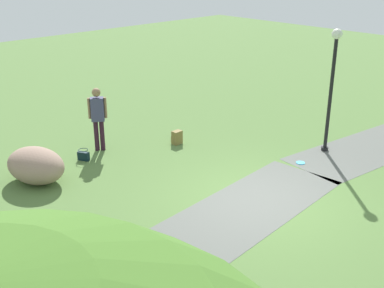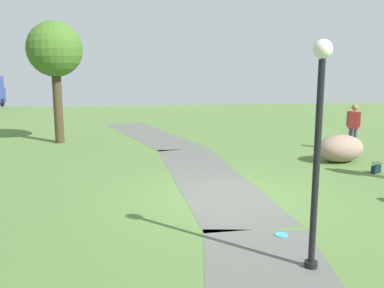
% 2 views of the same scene
% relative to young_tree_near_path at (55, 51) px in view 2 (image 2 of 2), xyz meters
% --- Properties ---
extents(ground_plane, '(48.00, 48.00, 0.00)m').
position_rel_young_tree_near_path_xyz_m(ground_plane, '(-7.87, -5.26, -3.63)').
color(ground_plane, '#53753A').
extents(footpath_segment_mid, '(8.12, 2.56, 0.01)m').
position_rel_young_tree_near_path_xyz_m(footpath_segment_mid, '(-5.94, -5.15, -3.63)').
color(footpath_segment_mid, '#5A5D57').
rests_on(footpath_segment_mid, ground).
extents(footpath_segment_far, '(8.21, 4.42, 0.01)m').
position_rel_young_tree_near_path_xyz_m(footpath_segment_far, '(1.84, -3.57, -3.63)').
color(footpath_segment_far, '#5A5D57').
rests_on(footpath_segment_far, ground).
extents(young_tree_near_path, '(2.15, 2.15, 4.79)m').
position_rel_young_tree_near_path_xyz_m(young_tree_near_path, '(0.00, 0.00, 0.00)').
color(young_tree_near_path, '#423420').
rests_on(young_tree_near_path, ground).
extents(lamp_post, '(0.28, 0.28, 3.43)m').
position_rel_young_tree_near_path_xyz_m(lamp_post, '(-11.50, -5.92, -1.51)').
color(lamp_post, black).
rests_on(lamp_post, ground).
extents(lawn_boulder, '(1.48, 1.82, 0.88)m').
position_rel_young_tree_near_path_xyz_m(lawn_boulder, '(-4.60, -9.69, -3.19)').
color(lawn_boulder, gray).
rests_on(lawn_boulder, ground).
extents(man_near_boulder, '(0.41, 0.43, 1.70)m').
position_rel_young_tree_near_path_xyz_m(man_near_boulder, '(-2.94, -10.96, -2.65)').
color(man_near_boulder, '#483D62').
rests_on(man_near_boulder, ground).
extents(handbag_on_grass, '(0.37, 0.37, 0.31)m').
position_rel_young_tree_near_path_xyz_m(handbag_on_grass, '(-6.14, -10.06, -3.49)').
color(handbag_on_grass, black).
rests_on(handbag_on_grass, ground).
extents(backpack_by_boulder, '(0.34, 0.34, 0.40)m').
position_rel_young_tree_near_path_xyz_m(backpack_by_boulder, '(-3.41, -10.34, -3.44)').
color(backpack_by_boulder, navy).
rests_on(backpack_by_boulder, ground).
extents(frisbee_on_grass, '(0.24, 0.24, 0.02)m').
position_rel_young_tree_near_path_xyz_m(frisbee_on_grass, '(-10.25, -5.86, -3.62)').
color(frisbee_on_grass, '#37A6DE').
rests_on(frisbee_on_grass, ground).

